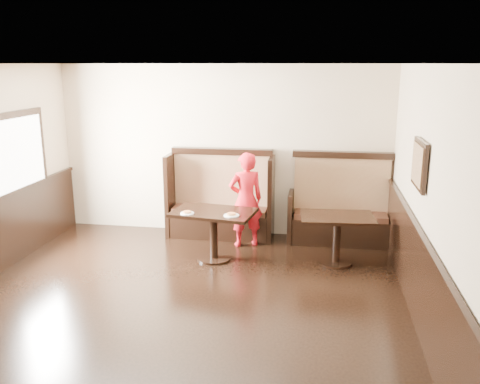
% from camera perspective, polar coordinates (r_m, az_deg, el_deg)
% --- Properties ---
extents(ground, '(7.00, 7.00, 0.00)m').
position_cam_1_polar(ground, '(5.67, -8.88, -15.56)').
color(ground, black).
rests_on(ground, ground).
extents(room_shell, '(7.00, 7.00, 7.00)m').
position_cam_1_polar(room_shell, '(5.71, -11.14, -7.98)').
color(room_shell, '#C1AD8C').
rests_on(room_shell, ground).
extents(booth_main, '(1.75, 0.72, 1.45)m').
position_cam_1_polar(booth_main, '(8.43, -2.16, -1.43)').
color(booth_main, black).
rests_on(booth_main, ground).
extents(booth_neighbor, '(1.65, 0.72, 1.45)m').
position_cam_1_polar(booth_neighbor, '(8.29, 11.19, -2.30)').
color(booth_neighbor, black).
rests_on(booth_neighbor, ground).
extents(table_main, '(1.25, 0.88, 0.74)m').
position_cam_1_polar(table_main, '(7.38, -2.99, -3.43)').
color(table_main, black).
rests_on(table_main, ground).
extents(table_neighbor, '(1.08, 0.76, 0.71)m').
position_cam_1_polar(table_neighbor, '(7.36, 10.84, -3.99)').
color(table_neighbor, black).
rests_on(table_neighbor, ground).
extents(child, '(0.64, 0.55, 1.49)m').
position_cam_1_polar(child, '(7.89, 0.66, -0.87)').
color(child, red).
rests_on(child, ground).
extents(pizza_plate_left, '(0.20, 0.20, 0.04)m').
position_cam_1_polar(pizza_plate_left, '(7.23, -5.96, -2.33)').
color(pizza_plate_left, white).
rests_on(pizza_plate_left, table_main).
extents(pizza_plate_right, '(0.22, 0.22, 0.04)m').
position_cam_1_polar(pizza_plate_right, '(7.09, -0.97, -2.57)').
color(pizza_plate_right, white).
rests_on(pizza_plate_right, table_main).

